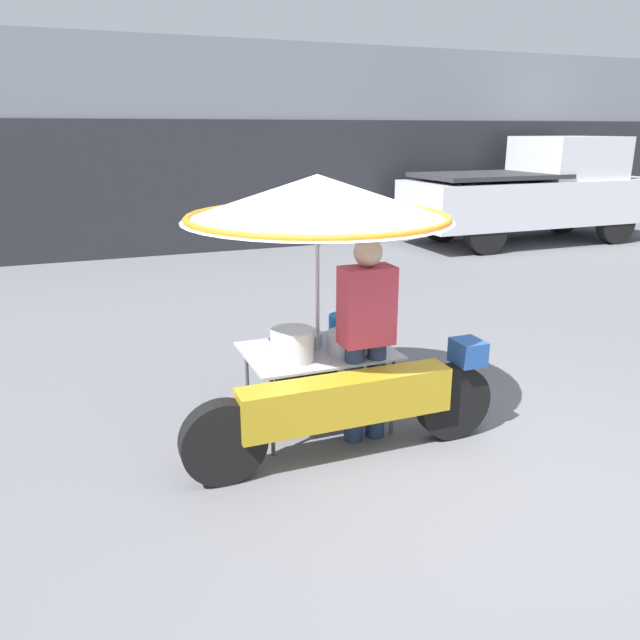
# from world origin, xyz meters

# --- Properties ---
(ground_plane) EXTENTS (36.00, 36.00, 0.00)m
(ground_plane) POSITION_xyz_m (0.00, 0.00, 0.00)
(ground_plane) COLOR slate
(shopfront_building) EXTENTS (28.00, 2.06, 3.77)m
(shopfront_building) POSITION_xyz_m (0.00, 9.44, 1.88)
(shopfront_building) COLOR gray
(shopfront_building) RESTS_ON ground
(vendor_motorcycle_cart) EXTENTS (2.31, 1.94, 1.93)m
(vendor_motorcycle_cart) POSITION_xyz_m (-0.51, 0.89, 1.50)
(vendor_motorcycle_cart) COLOR black
(vendor_motorcycle_cart) RESTS_ON ground
(vendor_person) EXTENTS (0.38, 0.22, 1.52)m
(vendor_person) POSITION_xyz_m (-0.27, 0.63, 0.85)
(vendor_person) COLOR navy
(vendor_person) RESTS_ON ground
(pickup_truck) EXTENTS (5.22, 1.78, 2.09)m
(pickup_truck) POSITION_xyz_m (6.60, 7.10, 1.01)
(pickup_truck) COLOR black
(pickup_truck) RESTS_ON ground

